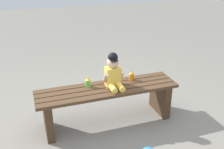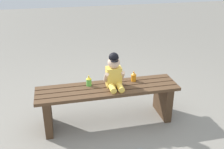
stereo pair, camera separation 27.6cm
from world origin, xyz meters
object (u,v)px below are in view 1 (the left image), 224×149
at_px(sippy_cup_left, 88,82).
at_px(park_bench, 108,99).
at_px(child_figure, 113,72).
at_px(sippy_cup_right, 132,76).

bearing_deg(sippy_cup_left, park_bench, -25.14).
height_order(park_bench, sippy_cup_left, sippy_cup_left).
relative_size(child_figure, sippy_cup_right, 3.26).
height_order(sippy_cup_left, sippy_cup_right, same).
distance_m(child_figure, sippy_cup_left, 0.31).
xyz_separation_m(sippy_cup_left, sippy_cup_right, (0.54, 0.00, 0.00)).
relative_size(park_bench, sippy_cup_right, 13.14).
height_order(park_bench, child_figure, child_figure).
relative_size(child_figure, sippy_cup_left, 3.26).
bearing_deg(sippy_cup_right, sippy_cup_left, 180.00).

